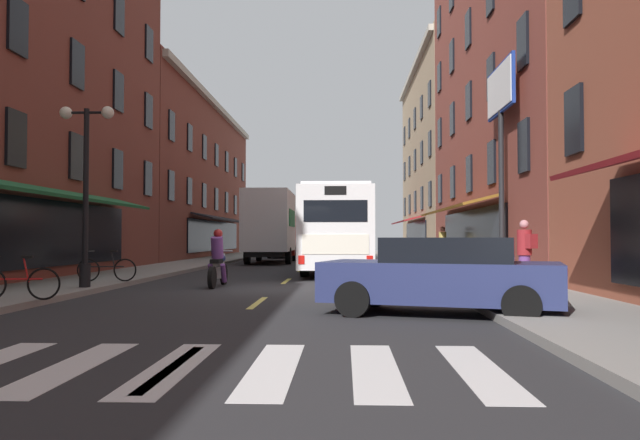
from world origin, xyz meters
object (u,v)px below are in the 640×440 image
(sedan_near, at_px, (284,248))
(bicycle_near, at_px, (107,269))
(box_truck, at_px, (272,227))
(pedestrian_mid, at_px, (443,244))
(transit_bus, at_px, (339,230))
(pedestrian_near, at_px, (525,252))
(sedan_mid, at_px, (442,275))
(motorcycle_rider, at_px, (218,262))
(billboard_sign, at_px, (501,113))
(street_lamp_twin, at_px, (86,186))
(bicycle_mid, at_px, (17,282))

(sedan_near, bearing_deg, bicycle_near, -96.10)
(box_truck, xyz_separation_m, pedestrian_mid, (8.85, -4.23, -0.94))
(transit_bus, distance_m, pedestrian_mid, 6.76)
(pedestrian_near, bearing_deg, transit_bus, 86.70)
(bicycle_near, distance_m, pedestrian_near, 11.61)
(sedan_mid, height_order, motorcycle_rider, motorcycle_rider)
(motorcycle_rider, relative_size, bicycle_near, 1.21)
(billboard_sign, bearing_deg, motorcycle_rider, -162.44)
(street_lamp_twin, bearing_deg, motorcycle_rider, 32.23)
(sedan_near, bearing_deg, bicycle_mid, -94.58)
(transit_bus, xyz_separation_m, box_truck, (-3.84, 8.72, 0.30))
(billboard_sign, xyz_separation_m, street_lamp_twin, (-11.84, -4.71, -2.78))
(motorcycle_rider, bearing_deg, pedestrian_near, -13.02)
(pedestrian_near, bearing_deg, street_lamp_twin, 150.74)
(transit_bus, height_order, pedestrian_near, transit_bus)
(transit_bus, relative_size, sedan_near, 2.51)
(billboard_sign, distance_m, bicycle_mid, 15.11)
(bicycle_near, distance_m, bicycle_mid, 5.27)
(bicycle_mid, distance_m, pedestrian_near, 11.67)
(bicycle_near, xyz_separation_m, street_lamp_twin, (0.23, -2.00, 2.24))
(transit_bus, xyz_separation_m, sedan_mid, (2.01, -13.83, -1.00))
(bicycle_mid, bearing_deg, pedestrian_near, 16.44)
(transit_bus, bearing_deg, sedan_mid, -81.73)
(transit_bus, bearing_deg, pedestrian_mid, 41.91)
(billboard_sign, distance_m, motorcycle_rider, 10.41)
(transit_bus, xyz_separation_m, street_lamp_twin, (-6.45, -9.72, 1.02))
(sedan_mid, relative_size, pedestrian_mid, 2.51)
(pedestrian_mid, xyz_separation_m, street_lamp_twin, (-11.46, -14.22, 1.66))
(box_truck, bearing_deg, motorcycle_rider, -88.48)
(box_truck, bearing_deg, billboard_sign, -56.09)
(pedestrian_mid, bearing_deg, bicycle_mid, -94.55)
(bicycle_mid, bearing_deg, transit_bus, 63.68)
(billboard_sign, height_order, bicycle_mid, billboard_sign)
(transit_bus, relative_size, pedestrian_mid, 6.20)
(billboard_sign, bearing_deg, bicycle_near, -167.38)
(box_truck, xyz_separation_m, pedestrian_near, (8.59, -18.41, -0.97))
(bicycle_near, relative_size, bicycle_mid, 1.01)
(pedestrian_mid, bearing_deg, motorcycle_rider, -95.74)
(bicycle_near, bearing_deg, pedestrian_near, -9.78)
(sedan_near, distance_m, sedan_mid, 31.76)
(bicycle_mid, bearing_deg, box_truck, 83.22)
(sedan_mid, bearing_deg, bicycle_near, 144.87)
(box_truck, bearing_deg, sedan_near, 91.00)
(billboard_sign, height_order, pedestrian_near, billboard_sign)
(street_lamp_twin, bearing_deg, transit_bus, 56.44)
(transit_bus, distance_m, sedan_mid, 14.01)
(sedan_mid, bearing_deg, street_lamp_twin, 154.10)
(bicycle_near, bearing_deg, transit_bus, 49.14)
(sedan_mid, relative_size, motorcycle_rider, 2.21)
(box_truck, xyz_separation_m, bicycle_mid, (-2.58, -21.71, -1.52))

